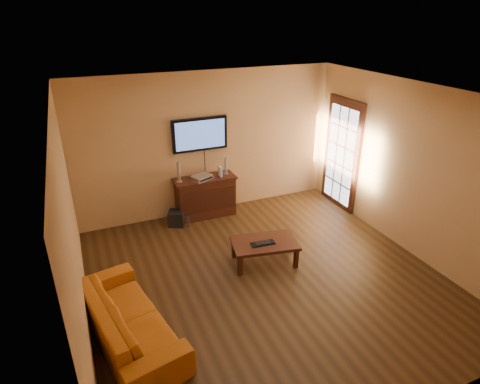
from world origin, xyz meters
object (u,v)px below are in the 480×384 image
keyboard (263,243)px  sofa (127,312)px  media_console (205,197)px  television (200,134)px  game_console (220,171)px  av_receiver (202,177)px  subwoofer (176,218)px  coffee_table (265,245)px  speaker_right (226,167)px  speaker_left (179,173)px  bottle (188,222)px

keyboard → sofa: bearing=-161.1°
media_console → television: bearing=90.0°
sofa → game_console: game_console is taller
av_receiver → subwoofer: (-0.55, -0.10, -0.69)m
coffee_table → av_receiver: av_receiver is taller
av_receiver → television: bearing=47.8°
speaker_right → av_receiver: size_ratio=0.90×
television → speaker_left: 0.80m
speaker_left → coffee_table: bearing=-66.6°
speaker_left → av_receiver: bearing=-7.6°
sofa → subwoofer: bearing=-38.1°
bottle → sofa: bearing=-121.3°
sofa → bottle: (1.43, 2.36, -0.28)m
coffee_table → speaker_right: bearing=86.8°
subwoofer → speaker_right: bearing=34.5°
media_console → keyboard: (0.28, -1.92, -0.01)m
bottle → game_console: bearing=19.9°
speaker_left → keyboard: (0.76, -1.92, -0.57)m
television → speaker_left: (-0.48, -0.18, -0.62)m
speaker_right → keyboard: size_ratio=0.85×
coffee_table → av_receiver: size_ratio=3.08×
sofa → speaker_right: 3.59m
media_console → av_receiver: bearing=-148.9°
television → coffee_table: bearing=-80.8°
television → sofa: 3.61m
sofa → speaker_right: size_ratio=6.08×
coffee_table → keyboard: bearing=-140.5°
speaker_left → subwoofer: speaker_left is taller
game_console → speaker_left: bearing=174.8°
coffee_table → bottle: 1.77m
av_receiver → speaker_right: bearing=-14.7°
coffee_table → speaker_right: speaker_right is taller
speaker_left → bottle: (0.04, -0.30, -0.86)m
media_console → sofa: bearing=-125.3°
sofa → keyboard: size_ratio=5.17×
bottle → speaker_right: bearing=20.7°
media_console → speaker_right: speaker_right is taller
coffee_table → speaker_right: 2.01m
speaker_left → game_console: speaker_left is taller
speaker_left → av_receiver: 0.43m
coffee_table → game_console: 1.93m
television → media_console: bearing=-90.0°
media_console → game_console: game_console is taller
sofa → speaker_left: size_ratio=5.22×
game_console → keyboard: 1.95m
av_receiver → coffee_table: bearing=-101.4°
media_console → television: size_ratio=1.12×
coffee_table → keyboard: keyboard is taller
av_receiver → game_console: bearing=-21.2°
sofa → keyboard: 2.28m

